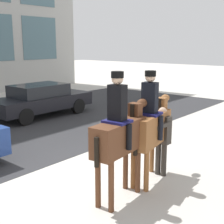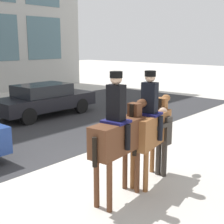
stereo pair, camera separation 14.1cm
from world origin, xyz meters
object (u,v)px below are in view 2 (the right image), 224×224
object	(u,v)px
mounted_horse_companion	(151,126)
pedestrian_bystander	(162,136)
street_car_far_lane	(44,99)
mounted_horse_lead	(119,134)

from	to	relation	value
mounted_horse_companion	pedestrian_bystander	size ratio (longest dim) A/B	1.52
street_car_far_lane	pedestrian_bystander	bearing A→B (deg)	-105.86
mounted_horse_companion	street_car_far_lane	bearing A→B (deg)	60.61
pedestrian_bystander	street_car_far_lane	bearing A→B (deg)	-105.40
mounted_horse_lead	street_car_far_lane	size ratio (longest dim) A/B	0.57
pedestrian_bystander	mounted_horse_companion	bearing A→B (deg)	-5.98
mounted_horse_lead	pedestrian_bystander	bearing A→B (deg)	-6.11
pedestrian_bystander	street_car_far_lane	distance (m)	7.60
mounted_horse_companion	street_car_far_lane	xyz separation A→B (m)	(2.49, 7.26, -0.56)
mounted_horse_companion	pedestrian_bystander	bearing A→B (deg)	-16.92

